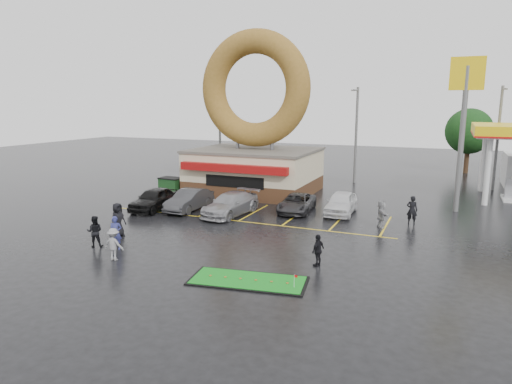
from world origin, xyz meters
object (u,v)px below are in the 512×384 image
at_px(streetlight_right, 498,136).
at_px(car_black, 154,199).
at_px(shell_sign, 465,106).
at_px(car_silver, 230,204).
at_px(car_white, 341,203).
at_px(donut_shop, 254,140).
at_px(car_dgrey, 189,200).
at_px(person_cameraman, 318,250).
at_px(car_grey, 297,203).
at_px(person_blue, 116,233).
at_px(putting_green, 248,280).
at_px(dumpster, 171,186).
at_px(streetlight_left, 219,130).
at_px(streetlight_mid, 356,133).

relative_size(streetlight_right, car_black, 1.94).
distance_m(shell_sign, car_silver, 17.29).
bearing_deg(car_white, donut_shop, 147.90).
bearing_deg(car_dgrey, donut_shop, 79.88).
relative_size(shell_sign, person_cameraman, 6.88).
height_order(car_grey, person_blue, person_blue).
distance_m(streetlight_right, car_silver, 24.67).
distance_m(car_grey, putting_green, 13.18).
relative_size(shell_sign, dumpster, 5.89).
relative_size(streetlight_left, person_cameraman, 5.84).
xyz_separation_m(streetlight_mid, car_silver, (-5.21, -16.21, -4.03)).
relative_size(donut_shop, car_grey, 2.97).
bearing_deg(car_silver, dumpster, 156.02).
xyz_separation_m(streetlight_left, dumpster, (0.88, -10.54, -4.13)).
relative_size(streetlight_left, car_dgrey, 1.97).
height_order(streetlight_left, car_grey, streetlight_left).
bearing_deg(car_white, streetlight_left, 140.46).
bearing_deg(streetlight_right, car_silver, -134.99).
xyz_separation_m(donut_shop, car_black, (-3.93, -9.06, -3.67)).
bearing_deg(car_silver, car_grey, 40.69).
distance_m(person_blue, person_cameraman, 10.56).
bearing_deg(car_black, car_silver, 4.24).
distance_m(streetlight_right, dumpster, 28.38).
height_order(streetlight_left, dumpster, streetlight_left).
relative_size(streetlight_left, person_blue, 5.09).
xyz_separation_m(car_grey, putting_green, (2.10, -13.00, -0.59)).
distance_m(donut_shop, shell_sign, 16.29).
height_order(streetlight_right, car_dgrey, streetlight_right).
relative_size(shell_sign, car_grey, 2.34).
distance_m(car_grey, person_cameraman, 10.87).
relative_size(donut_shop, car_silver, 2.59).
xyz_separation_m(streetlight_left, car_black, (3.07, -16.01, -3.99)).
relative_size(shell_sign, person_blue, 6.00).
bearing_deg(car_dgrey, shell_sign, 22.78).
bearing_deg(car_white, streetlight_right, 51.14).
xyz_separation_m(shell_sign, streetlight_mid, (-9.00, 8.92, -2.60)).
bearing_deg(car_silver, donut_shop, 108.81).
bearing_deg(donut_shop, shell_sign, -3.47).
bearing_deg(person_blue, dumpster, 84.79).
relative_size(shell_sign, car_dgrey, 2.32).
relative_size(donut_shop, streetlight_left, 1.50).
bearing_deg(donut_shop, putting_green, -67.33).
relative_size(streetlight_right, car_grey, 1.98).
bearing_deg(streetlight_right, dumpster, -153.47).
bearing_deg(person_cameraman, streetlight_right, 177.24).
relative_size(car_white, person_blue, 2.56).
height_order(car_grey, dumpster, dumpster).
distance_m(car_black, car_dgrey, 2.56).
bearing_deg(car_grey, car_black, -165.39).
xyz_separation_m(donut_shop, car_white, (8.68, -4.97, -3.69)).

